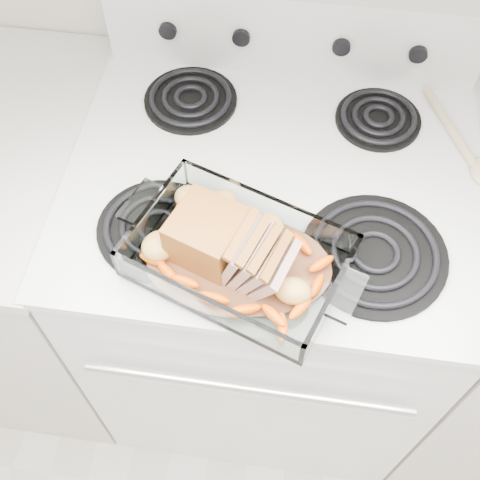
# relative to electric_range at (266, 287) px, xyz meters

# --- Properties ---
(electric_range) EXTENTS (0.78, 0.70, 1.12)m
(electric_range) POSITION_rel_electric_range_xyz_m (0.00, 0.00, 0.00)
(electric_range) COLOR silver
(electric_range) RESTS_ON ground
(counter_left) EXTENTS (0.58, 0.68, 0.93)m
(counter_left) POSITION_rel_electric_range_xyz_m (-0.67, -0.00, -0.02)
(counter_left) COLOR beige
(counter_left) RESTS_ON ground
(baking_dish) EXTENTS (0.34, 0.22, 0.07)m
(baking_dish) POSITION_rel_electric_range_xyz_m (-0.04, -0.22, 0.48)
(baking_dish) COLOR white
(baking_dish) RESTS_ON electric_range
(pork_roast) EXTENTS (0.20, 0.11, 0.09)m
(pork_roast) POSITION_rel_electric_range_xyz_m (-0.07, -0.22, 0.51)
(pork_roast) COLOR #984F13
(pork_roast) RESTS_ON baking_dish
(roast_vegetables) EXTENTS (0.33, 0.18, 0.04)m
(roast_vegetables) POSITION_rel_electric_range_xyz_m (-0.04, -0.18, 0.49)
(roast_vegetables) COLOR #FB5105
(roast_vegetables) RESTS_ON baking_dish
(wooden_spoon) EXTENTS (0.14, 0.24, 0.02)m
(wooden_spoon) POSITION_rel_electric_range_xyz_m (0.36, 0.09, 0.46)
(wooden_spoon) COLOR tan
(wooden_spoon) RESTS_ON electric_range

